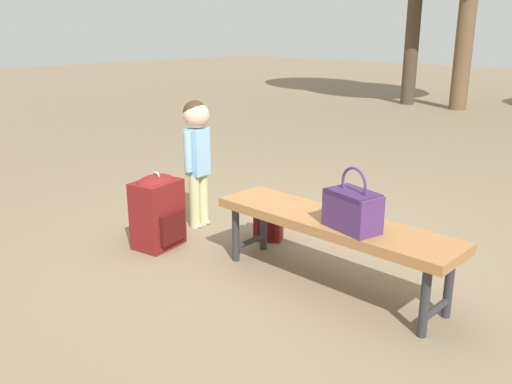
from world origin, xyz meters
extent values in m
plane|color=#7F6B51|center=(0.00, 0.00, 0.00)|extent=(40.00, 40.00, 0.00)
cube|color=#9E6B3D|center=(-0.60, 0.17, 0.42)|extent=(1.60, 0.41, 0.06)
cylinder|color=#2D2D33|center=(0.10, 0.31, 0.20)|extent=(0.05, 0.05, 0.39)
cylinder|color=#2D2D33|center=(0.10, 0.03, 0.20)|extent=(0.05, 0.05, 0.39)
cylinder|color=#2D2D33|center=(-1.30, 0.31, 0.20)|extent=(0.05, 0.05, 0.39)
cylinder|color=#2D2D33|center=(-1.30, 0.03, 0.20)|extent=(0.05, 0.05, 0.39)
cylinder|color=#2D2D33|center=(0.10, 0.17, 0.10)|extent=(0.04, 0.28, 0.04)
cylinder|color=#2D2D33|center=(-1.30, 0.17, 0.10)|extent=(0.04, 0.28, 0.04)
cube|color=#4C2D66|center=(-0.79, 0.25, 0.56)|extent=(0.35, 0.25, 0.22)
cube|color=#39224C|center=(-0.79, 0.25, 0.67)|extent=(0.32, 0.24, 0.02)
torus|color=#4C2D66|center=(-0.79, 0.25, 0.72)|extent=(0.19, 0.06, 0.20)
cylinder|color=#CCCC8C|center=(0.82, -0.03, 0.22)|extent=(0.08, 0.08, 0.43)
cylinder|color=#CCCC8C|center=(0.81, 0.07, 0.22)|extent=(0.08, 0.08, 0.43)
ellipsoid|color=white|center=(0.80, -0.03, 0.02)|extent=(0.10, 0.06, 0.04)
ellipsoid|color=white|center=(0.79, 0.07, 0.02)|extent=(0.10, 0.06, 0.04)
cube|color=#8CBFE5|center=(0.82, 0.02, 0.62)|extent=(0.15, 0.17, 0.37)
cylinder|color=#8CBFE5|center=(0.83, -0.08, 0.64)|extent=(0.06, 0.06, 0.31)
cylinder|color=#8CBFE5|center=(0.80, 0.13, 0.64)|extent=(0.06, 0.06, 0.31)
sphere|color=beige|center=(0.82, 0.02, 0.91)|extent=(0.21, 0.21, 0.21)
sphere|color=#3F2819|center=(0.83, 0.02, 0.93)|extent=(0.19, 0.19, 0.19)
cube|color=maroon|center=(0.70, 0.52, 0.25)|extent=(0.31, 0.38, 0.50)
ellipsoid|color=maroon|center=(0.70, 0.52, 0.49)|extent=(0.29, 0.36, 0.11)
cube|color=#4A1010|center=(0.56, 0.49, 0.17)|extent=(0.08, 0.24, 0.22)
cube|color=#4A1010|center=(0.85, 0.47, 0.25)|extent=(0.03, 0.06, 0.42)
cube|color=#4A1010|center=(0.82, 0.62, 0.25)|extent=(0.03, 0.06, 0.42)
torus|color=#B2B2B7|center=(0.70, 0.52, 0.53)|extent=(0.08, 0.03, 0.08)
cube|color=maroon|center=(0.20, -0.14, 0.15)|extent=(0.25, 0.23, 0.30)
ellipsoid|color=maroon|center=(0.20, -0.14, 0.29)|extent=(0.24, 0.22, 0.07)
cube|color=#4A1010|center=(0.24, -0.22, 0.10)|extent=(0.13, 0.09, 0.13)
cube|color=#4A1010|center=(0.21, -0.05, 0.15)|extent=(0.04, 0.03, 0.25)
cube|color=#4A1010|center=(0.12, -0.10, 0.15)|extent=(0.04, 0.03, 0.25)
torus|color=black|center=(0.20, -0.14, 0.32)|extent=(0.03, 0.05, 0.05)
cylinder|color=brown|center=(2.11, -7.79, 1.59)|extent=(0.33, 0.33, 3.18)
cylinder|color=#473828|center=(3.23, -7.82, 1.95)|extent=(0.29, 0.29, 3.91)
camera|label=1|loc=(-2.40, 2.73, 1.56)|focal=38.05mm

